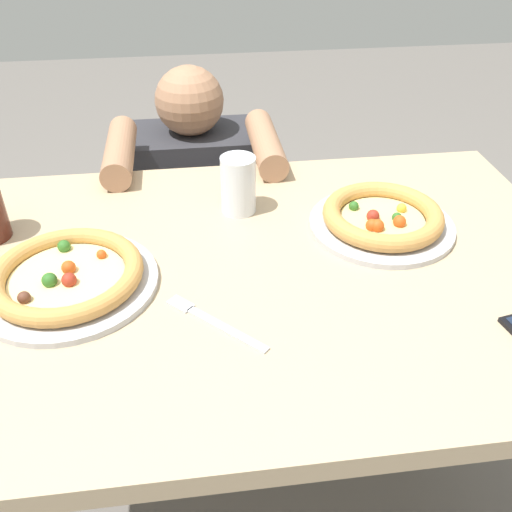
{
  "coord_description": "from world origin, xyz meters",
  "views": [
    {
      "loc": [
        -0.11,
        -0.82,
        1.37
      ],
      "look_at": [
        -0.0,
        -0.01,
        0.78
      ],
      "focal_mm": 39.61,
      "sensor_mm": 36.0,
      "label": 1
    }
  ],
  "objects_px": {
    "water_cup_clear": "(238,184)",
    "diner_seated": "(198,229)",
    "fork": "(211,321)",
    "pizza_near": "(67,277)",
    "pizza_far": "(382,218)"
  },
  "relations": [
    {
      "from": "pizza_far",
      "to": "diner_seated",
      "type": "relative_size",
      "value": 0.32
    },
    {
      "from": "pizza_near",
      "to": "pizza_far",
      "type": "bearing_deg",
      "value": 10.65
    },
    {
      "from": "pizza_near",
      "to": "water_cup_clear",
      "type": "relative_size",
      "value": 2.55
    },
    {
      "from": "pizza_near",
      "to": "water_cup_clear",
      "type": "bearing_deg",
      "value": 34.19
    },
    {
      "from": "pizza_far",
      "to": "fork",
      "type": "bearing_deg",
      "value": -146.52
    },
    {
      "from": "pizza_near",
      "to": "water_cup_clear",
      "type": "distance_m",
      "value": 0.39
    },
    {
      "from": "water_cup_clear",
      "to": "fork",
      "type": "xyz_separation_m",
      "value": [
        -0.08,
        -0.34,
        -0.06
      ]
    },
    {
      "from": "water_cup_clear",
      "to": "diner_seated",
      "type": "bearing_deg",
      "value": 100.03
    },
    {
      "from": "pizza_far",
      "to": "diner_seated",
      "type": "distance_m",
      "value": 0.77
    },
    {
      "from": "pizza_near",
      "to": "diner_seated",
      "type": "xyz_separation_m",
      "value": [
        0.24,
        0.69,
        -0.36
      ]
    },
    {
      "from": "fork",
      "to": "diner_seated",
      "type": "xyz_separation_m",
      "value": [
        -0.0,
        0.81,
        -0.34
      ]
    },
    {
      "from": "pizza_far",
      "to": "diner_seated",
      "type": "xyz_separation_m",
      "value": [
        -0.36,
        0.58,
        -0.36
      ]
    },
    {
      "from": "diner_seated",
      "to": "water_cup_clear",
      "type": "bearing_deg",
      "value": -79.97
    },
    {
      "from": "pizza_far",
      "to": "diner_seated",
      "type": "height_order",
      "value": "diner_seated"
    },
    {
      "from": "water_cup_clear",
      "to": "fork",
      "type": "distance_m",
      "value": 0.36
    }
  ]
}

